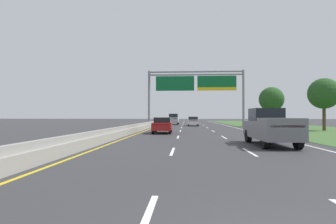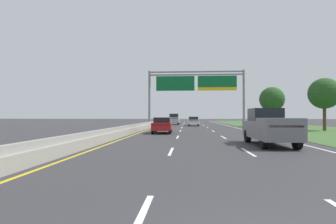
{
  "view_description": "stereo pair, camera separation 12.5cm",
  "coord_description": "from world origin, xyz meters",
  "px_view_note": "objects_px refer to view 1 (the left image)",
  "views": [
    {
      "loc": [
        -1.17,
        -2.99,
        1.75
      ],
      "look_at": [
        -3.22,
        27.79,
        2.15
      ],
      "focal_mm": 29.51,
      "sensor_mm": 36.0,
      "label": 1
    },
    {
      "loc": [
        -1.05,
        -2.98,
        1.75
      ],
      "look_at": [
        -3.22,
        27.79,
        2.15
      ],
      "focal_mm": 29.51,
      "sensor_mm": 36.0,
      "label": 2
    }
  ],
  "objects_px": {
    "car_red_left_lane_sedan": "(162,125)",
    "roadside_tree_far": "(271,99)",
    "car_silver_left_lane_suv": "(174,119)",
    "car_white_centre_lane_sedan": "(193,121)",
    "overhead_sign_gantry": "(196,86)",
    "roadside_tree_mid": "(324,94)",
    "pickup_truck_grey": "(270,127)"
  },
  "relations": [
    {
      "from": "car_red_left_lane_sedan",
      "to": "roadside_tree_far",
      "type": "distance_m",
      "value": 24.26
    },
    {
      "from": "pickup_truck_grey",
      "to": "car_white_centre_lane_sedan",
      "type": "bearing_deg",
      "value": 6.1
    },
    {
      "from": "car_silver_left_lane_suv",
      "to": "roadside_tree_far",
      "type": "distance_m",
      "value": 18.57
    },
    {
      "from": "car_red_left_lane_sedan",
      "to": "roadside_tree_mid",
      "type": "distance_m",
      "value": 19.41
    },
    {
      "from": "car_silver_left_lane_suv",
      "to": "car_white_centre_lane_sedan",
      "type": "bearing_deg",
      "value": -150.39
    },
    {
      "from": "pickup_truck_grey",
      "to": "car_silver_left_lane_suv",
      "type": "relative_size",
      "value": 1.15
    },
    {
      "from": "car_white_centre_lane_sedan",
      "to": "roadside_tree_mid",
      "type": "height_order",
      "value": "roadside_tree_mid"
    },
    {
      "from": "car_red_left_lane_sedan",
      "to": "car_white_centre_lane_sedan",
      "type": "bearing_deg",
      "value": -11.34
    },
    {
      "from": "roadside_tree_far",
      "to": "pickup_truck_grey",
      "type": "bearing_deg",
      "value": -106.96
    },
    {
      "from": "overhead_sign_gantry",
      "to": "car_red_left_lane_sedan",
      "type": "bearing_deg",
      "value": -103.67
    },
    {
      "from": "roadside_tree_mid",
      "to": "roadside_tree_far",
      "type": "xyz_separation_m",
      "value": [
        -2.23,
        12.29,
        0.08
      ]
    },
    {
      "from": "car_white_centre_lane_sedan",
      "to": "roadside_tree_far",
      "type": "relative_size",
      "value": 0.7
    },
    {
      "from": "roadside_tree_mid",
      "to": "overhead_sign_gantry",
      "type": "bearing_deg",
      "value": 144.63
    },
    {
      "from": "car_white_centre_lane_sedan",
      "to": "car_red_left_lane_sedan",
      "type": "bearing_deg",
      "value": 170.7
    },
    {
      "from": "car_white_centre_lane_sedan",
      "to": "roadside_tree_far",
      "type": "distance_m",
      "value": 13.16
    },
    {
      "from": "car_silver_left_lane_suv",
      "to": "roadside_tree_far",
      "type": "xyz_separation_m",
      "value": [
        16.12,
        -8.61,
        3.27
      ]
    },
    {
      "from": "car_silver_left_lane_suv",
      "to": "car_red_left_lane_sedan",
      "type": "distance_m",
      "value": 26.48
    },
    {
      "from": "overhead_sign_gantry",
      "to": "car_silver_left_lane_suv",
      "type": "bearing_deg",
      "value": 110.28
    },
    {
      "from": "overhead_sign_gantry",
      "to": "roadside_tree_mid",
      "type": "bearing_deg",
      "value": -35.37
    },
    {
      "from": "roadside_tree_mid",
      "to": "roadside_tree_far",
      "type": "relative_size",
      "value": 0.96
    },
    {
      "from": "overhead_sign_gantry",
      "to": "pickup_truck_grey",
      "type": "bearing_deg",
      "value": -82.57
    },
    {
      "from": "pickup_truck_grey",
      "to": "car_white_centre_lane_sedan",
      "type": "relative_size",
      "value": 1.23
    },
    {
      "from": "overhead_sign_gantry",
      "to": "roadside_tree_mid",
      "type": "xyz_separation_m",
      "value": [
        14.41,
        -10.23,
        -2.05
      ]
    },
    {
      "from": "overhead_sign_gantry",
      "to": "roadside_tree_mid",
      "type": "height_order",
      "value": "overhead_sign_gantry"
    },
    {
      "from": "car_white_centre_lane_sedan",
      "to": "roadside_tree_mid",
      "type": "distance_m",
      "value": 20.88
    },
    {
      "from": "car_red_left_lane_sedan",
      "to": "roadside_tree_far",
      "type": "xyz_separation_m",
      "value": [
        16.03,
        17.87,
        3.55
      ]
    },
    {
      "from": "car_white_centre_lane_sedan",
      "to": "car_red_left_lane_sedan",
      "type": "height_order",
      "value": "same"
    },
    {
      "from": "pickup_truck_grey",
      "to": "car_white_centre_lane_sedan",
      "type": "distance_m",
      "value": 30.93
    },
    {
      "from": "car_white_centre_lane_sedan",
      "to": "roadside_tree_far",
      "type": "bearing_deg",
      "value": -98.82
    },
    {
      "from": "overhead_sign_gantry",
      "to": "car_red_left_lane_sedan",
      "type": "height_order",
      "value": "overhead_sign_gantry"
    },
    {
      "from": "overhead_sign_gantry",
      "to": "roadside_tree_far",
      "type": "height_order",
      "value": "overhead_sign_gantry"
    },
    {
      "from": "pickup_truck_grey",
      "to": "car_white_centre_lane_sedan",
      "type": "height_order",
      "value": "pickup_truck_grey"
    }
  ]
}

